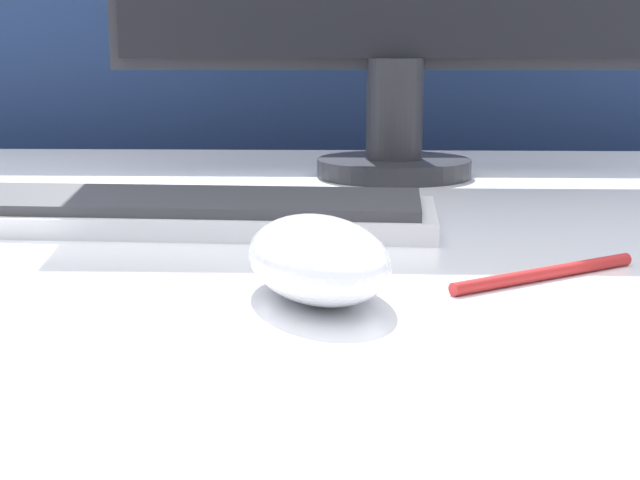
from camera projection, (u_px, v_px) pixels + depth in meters
partition_panel at (380, 232)px, 1.42m from camera, size 5.00×0.03×1.26m
computer_mouse_near at (318, 258)px, 0.50m from camera, size 0.11×0.14×0.05m
keyboard at (178, 211)px, 0.71m from camera, size 0.42×0.15×0.02m
pen at (546, 273)px, 0.54m from camera, size 0.13×0.09×0.01m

